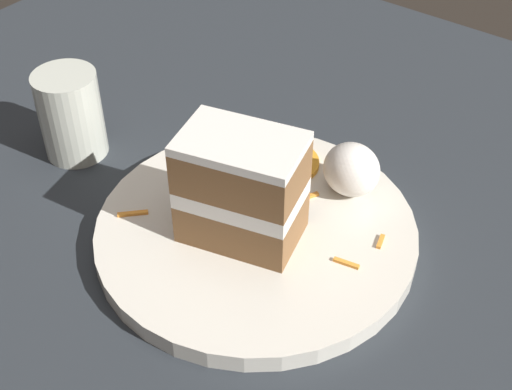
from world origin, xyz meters
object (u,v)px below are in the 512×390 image
drinking_glass (72,120)px  cream_dollop (352,169)px  cake_slice (241,189)px  plate (256,232)px  orange_garnish (287,162)px

drinking_glass → cream_dollop: bearing=-159.9°
cake_slice → plate: bearing=-30.4°
plate → cream_dollop: bearing=-114.5°
plate → cake_slice: cake_slice is taller
cake_slice → orange_garnish: cake_slice is taller
cake_slice → orange_garnish: size_ratio=1.78×
cream_dollop → orange_garnish: bearing=3.3°
cake_slice → orange_garnish: (0.02, -0.10, -0.05)m
cake_slice → cream_dollop: cake_slice is taller
drinking_glass → cake_slice: bearing=178.3°
cake_slice → drinking_glass: 0.23m
plate → cream_dollop: (-0.04, -0.09, 0.03)m
plate → orange_garnish: orange_garnish is taller
cream_dollop → orange_garnish: (0.07, 0.00, -0.02)m
plate → cake_slice: (0.00, 0.01, 0.06)m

